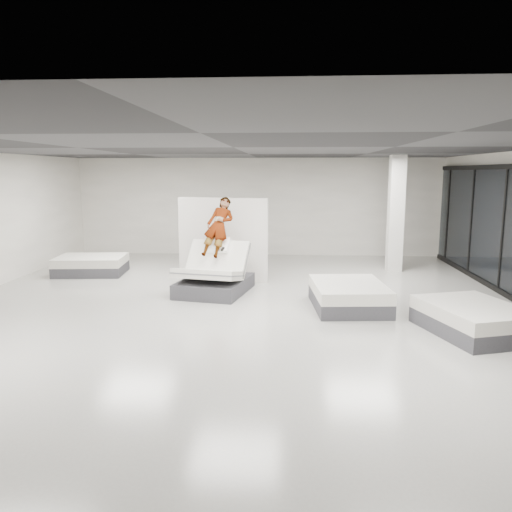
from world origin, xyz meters
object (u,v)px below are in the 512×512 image
at_px(person, 219,240).
at_px(flat_bed_right_far, 349,296).
at_px(column, 396,214).
at_px(divider_panel, 223,240).
at_px(flat_bed_left_far, 91,265).
at_px(hero_bed, 214,277).
at_px(flat_bed_right_near, 474,319).
at_px(remote, 223,249).

relative_size(person, flat_bed_right_far, 0.77).
height_order(flat_bed_right_far, column, column).
relative_size(divider_panel, flat_bed_left_far, 1.22).
bearing_deg(flat_bed_right_far, hero_bed, 159.87).
bearing_deg(flat_bed_left_far, divider_panel, -8.78).
height_order(divider_panel, column, column).
bearing_deg(person, flat_bed_right_near, -19.89).
distance_m(flat_bed_right_far, flat_bed_right_near, 2.47).
relative_size(hero_bed, divider_panel, 0.91).
relative_size(flat_bed_right_near, flat_bed_left_far, 1.14).
xyz_separation_m(hero_bed, divider_panel, (0.02, 1.35, 0.68)).
relative_size(remote, flat_bed_right_far, 0.07).
bearing_deg(person, column, 41.40).
height_order(hero_bed, flat_bed_left_far, hero_bed).
bearing_deg(remote, flat_bed_right_near, -17.15).
xyz_separation_m(hero_bed, flat_bed_right_near, (4.88, -2.58, -0.12)).
height_order(remote, column, column).
distance_m(remote, flat_bed_right_far, 3.00).
height_order(remote, flat_bed_right_near, remote).
bearing_deg(flat_bed_left_far, person, -23.09).
xyz_separation_m(flat_bed_left_far, column, (8.31, 1.06, 1.36)).
xyz_separation_m(divider_panel, flat_bed_right_near, (4.86, -3.94, -0.80)).
relative_size(flat_bed_left_far, column, 0.59).
xyz_separation_m(remote, flat_bed_right_near, (4.67, -2.53, -0.78)).
distance_m(person, divider_panel, 1.03).
distance_m(flat_bed_right_near, column, 5.73).
bearing_deg(flat_bed_left_far, hero_bed, -27.67).
height_order(remote, flat_bed_right_far, remote).
xyz_separation_m(flat_bed_right_far, column, (1.71, 4.05, 1.34)).
distance_m(person, flat_bed_right_near, 5.71).
height_order(flat_bed_right_far, flat_bed_right_near, flat_bed_right_far).
relative_size(hero_bed, flat_bed_left_far, 1.10).
bearing_deg(remote, hero_bed, 176.83).
bearing_deg(flat_bed_right_near, column, 92.52).
xyz_separation_m(hero_bed, remote, (0.21, -0.06, 0.66)).
height_order(flat_bed_right_far, flat_bed_left_far, flat_bed_right_far).
bearing_deg(flat_bed_left_far, remote, -27.01).
relative_size(hero_bed, flat_bed_right_near, 0.97).
distance_m(divider_panel, flat_bed_right_far, 3.87).
distance_m(flat_bed_right_far, column, 4.60).
xyz_separation_m(hero_bed, person, (0.07, 0.33, 0.82)).
height_order(hero_bed, person, person).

